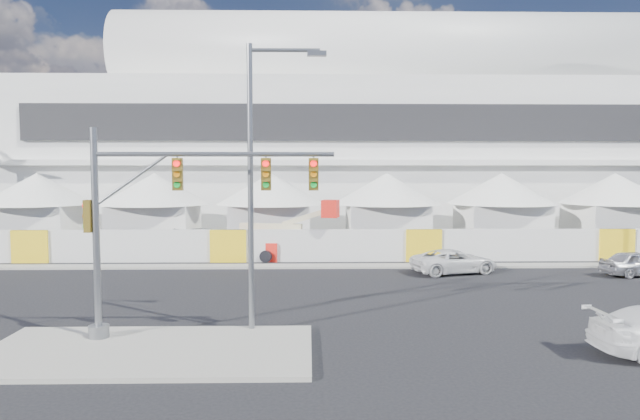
{
  "coord_description": "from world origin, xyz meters",
  "views": [
    {
      "loc": [
        -1.08,
        -20.28,
        5.63
      ],
      "look_at": [
        -0.47,
        10.0,
        3.51
      ],
      "focal_mm": 32.0,
      "sensor_mm": 36.0,
      "label": 1
    }
  ],
  "objects_px": {
    "sedan_silver": "(638,263)",
    "streetlight_median": "(258,167)",
    "traffic_mast": "(151,223)",
    "pickup_curb": "(454,261)",
    "lot_car_a": "(599,242)",
    "lot_car_c": "(207,239)",
    "boom_lift": "(263,243)"
  },
  "relations": [
    {
      "from": "sedan_silver",
      "to": "streetlight_median",
      "type": "relative_size",
      "value": 0.41
    },
    {
      "from": "traffic_mast",
      "to": "streetlight_median",
      "type": "bearing_deg",
      "value": 16.14
    },
    {
      "from": "sedan_silver",
      "to": "pickup_curb",
      "type": "distance_m",
      "value": 9.64
    },
    {
      "from": "sedan_silver",
      "to": "lot_car_a",
      "type": "bearing_deg",
      "value": -24.14
    },
    {
      "from": "sedan_silver",
      "to": "streetlight_median",
      "type": "distance_m",
      "value": 22.4
    },
    {
      "from": "lot_car_c",
      "to": "streetlight_median",
      "type": "distance_m",
      "value": 22.28
    },
    {
      "from": "lot_car_a",
      "to": "traffic_mast",
      "type": "height_order",
      "value": "traffic_mast"
    },
    {
      "from": "lot_car_c",
      "to": "traffic_mast",
      "type": "xyz_separation_m",
      "value": [
        2.12,
        -21.99,
        3.19
      ]
    },
    {
      "from": "traffic_mast",
      "to": "streetlight_median",
      "type": "xyz_separation_m",
      "value": [
        3.38,
        0.98,
        1.8
      ]
    },
    {
      "from": "pickup_curb",
      "to": "boom_lift",
      "type": "bearing_deg",
      "value": 49.15
    },
    {
      "from": "sedan_silver",
      "to": "lot_car_a",
      "type": "height_order",
      "value": "lot_car_a"
    },
    {
      "from": "streetlight_median",
      "to": "boom_lift",
      "type": "relative_size",
      "value": 1.26
    },
    {
      "from": "lot_car_a",
      "to": "boom_lift",
      "type": "height_order",
      "value": "boom_lift"
    },
    {
      "from": "boom_lift",
      "to": "traffic_mast",
      "type": "bearing_deg",
      "value": -82.81
    },
    {
      "from": "pickup_curb",
      "to": "traffic_mast",
      "type": "bearing_deg",
      "value": 117.25
    },
    {
      "from": "pickup_curb",
      "to": "lot_car_c",
      "type": "bearing_deg",
      "value": 41.42
    },
    {
      "from": "lot_car_c",
      "to": "traffic_mast",
      "type": "relative_size",
      "value": 0.63
    },
    {
      "from": "sedan_silver",
      "to": "boom_lift",
      "type": "xyz_separation_m",
      "value": [
        -20.43,
        6.06,
        0.35
      ]
    },
    {
      "from": "pickup_curb",
      "to": "lot_car_c",
      "type": "xyz_separation_m",
      "value": [
        -15.19,
        9.77,
        0.08
      ]
    },
    {
      "from": "streetlight_median",
      "to": "pickup_curb",
      "type": "bearing_deg",
      "value": 49.25
    },
    {
      "from": "sedan_silver",
      "to": "lot_car_a",
      "type": "distance_m",
      "value": 8.51
    },
    {
      "from": "sedan_silver",
      "to": "lot_car_c",
      "type": "bearing_deg",
      "value": 56.91
    },
    {
      "from": "sedan_silver",
      "to": "boom_lift",
      "type": "height_order",
      "value": "boom_lift"
    },
    {
      "from": "streetlight_median",
      "to": "traffic_mast",
      "type": "bearing_deg",
      "value": -163.86
    },
    {
      "from": "lot_car_a",
      "to": "streetlight_median",
      "type": "distance_m",
      "value": 28.71
    },
    {
      "from": "traffic_mast",
      "to": "sedan_silver",
      "type": "bearing_deg",
      "value": 26.34
    },
    {
      "from": "lot_car_c",
      "to": "streetlight_median",
      "type": "xyz_separation_m",
      "value": [
        5.5,
        -21.01,
        4.99
      ]
    },
    {
      "from": "traffic_mast",
      "to": "boom_lift",
      "type": "distance_m",
      "value": 17.66
    },
    {
      "from": "streetlight_median",
      "to": "boom_lift",
      "type": "bearing_deg",
      "value": 94.07
    },
    {
      "from": "boom_lift",
      "to": "lot_car_c",
      "type": "bearing_deg",
      "value": 147.22
    },
    {
      "from": "boom_lift",
      "to": "pickup_curb",
      "type": "bearing_deg",
      "value": -10.49
    },
    {
      "from": "pickup_curb",
      "to": "boom_lift",
      "type": "distance_m",
      "value": 11.97
    }
  ]
}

